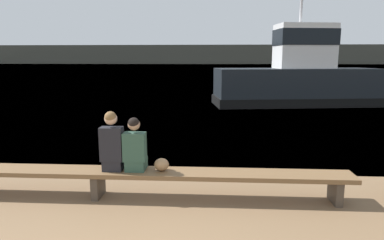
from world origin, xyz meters
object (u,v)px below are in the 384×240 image
person_right (135,148)px  tugboat_red (297,80)px  person_left (112,144)px  bench_main (98,174)px  shopping_bag (162,165)px

person_right → tugboat_red: (5.60, 12.44, 0.40)m
person_right → person_left: bearing=-179.5°
person_left → person_right: size_ratio=1.11×
bench_main → shopping_bag: shopping_bag is taller
shopping_bag → tugboat_red: size_ratio=0.03×
person_left → shopping_bag: person_left is taller
bench_main → tugboat_red: 13.97m
tugboat_red → person_left: bearing=146.0°
bench_main → person_right: size_ratio=9.33×
bench_main → person_right: person_right is taller
person_right → bench_main: bearing=-179.5°
person_left → tugboat_red: tugboat_red is taller
shopping_bag → person_right: bearing=-178.1°
bench_main → person_left: bearing=0.7°
person_left → shopping_bag: size_ratio=4.10×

